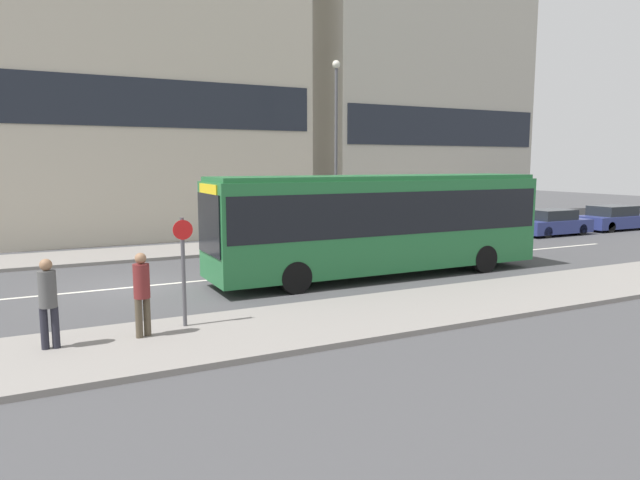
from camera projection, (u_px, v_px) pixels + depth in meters
ground_plane at (140, 287)px, 17.63m from camera, size 120.00×120.00×0.00m
sidewalk_near at (189, 340)px, 12.09m from camera, size 44.00×3.50×0.13m
sidewalk_far at (114, 255)px, 23.15m from camera, size 44.00×3.50×0.13m
lane_centerline at (140, 286)px, 17.63m from camera, size 41.80×0.16×0.01m
apartment_block_right_tower at (420, 51)px, 35.72m from camera, size 14.08×5.66×21.50m
city_bus at (380, 219)px, 19.01m from camera, size 11.66×2.51×3.39m
parked_car_0 at (469, 228)px, 27.70m from camera, size 4.60×1.75×1.39m
parked_car_1 at (552, 223)px, 30.13m from camera, size 4.16×1.83×1.36m
parked_car_2 at (613, 218)px, 32.49m from camera, size 4.37×1.89×1.38m
pedestrian_near_stop at (48, 298)px, 11.21m from camera, size 0.35×0.34×1.81m
pedestrian_down_pavement at (142, 289)px, 12.00m from camera, size 0.34×0.34×1.81m
bus_stop_sign at (183, 263)px, 12.72m from camera, size 0.44×0.12×2.47m
street_lamp at (336, 135)px, 25.92m from camera, size 0.36×0.36×8.22m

